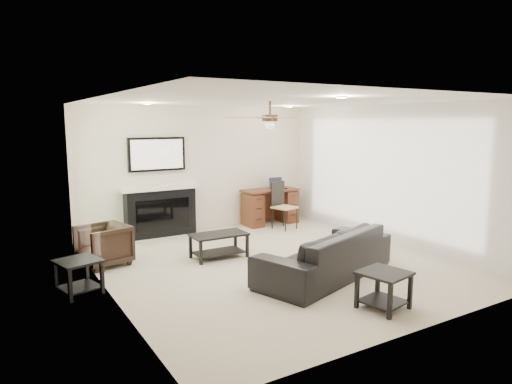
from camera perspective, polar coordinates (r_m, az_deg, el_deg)
room_shell at (r=7.08m, az=3.10°, el=4.63°), size 5.50×5.54×2.52m
sofa at (r=6.63m, az=8.68°, el=-7.56°), size 2.50×1.59×0.68m
armchair at (r=7.43m, az=-18.52°, el=-6.32°), size 0.84×0.82×0.64m
coffee_table at (r=7.49m, az=-4.66°, el=-6.69°), size 0.91×0.52×0.40m
end_table_near at (r=5.71m, az=15.65°, el=-11.73°), size 0.61×0.61×0.45m
end_table_left at (r=6.36m, az=-21.27°, el=-9.86°), size 0.61×0.61×0.45m
fireplace_unit at (r=8.91m, az=-11.90°, el=0.58°), size 1.52×0.34×1.91m
desk at (r=9.88m, az=1.78°, el=-1.82°), size 1.22×0.56×0.76m
desk_chair at (r=9.41m, az=3.60°, el=-1.72°), size 0.52×0.53×0.97m
laptop at (r=9.89m, az=2.83°, el=1.09°), size 0.33×0.24×0.23m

